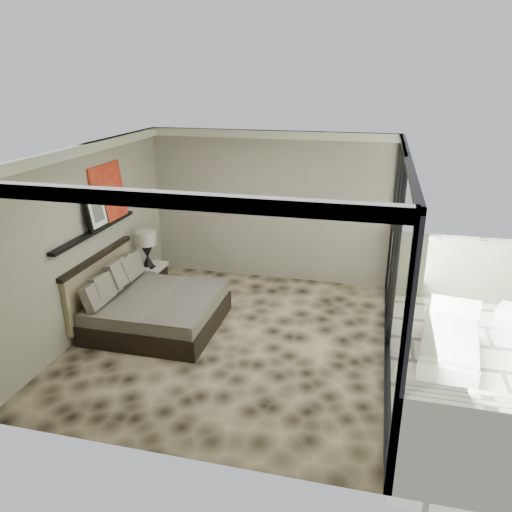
% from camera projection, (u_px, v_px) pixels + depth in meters
% --- Properties ---
extents(floor, '(5.00, 5.00, 0.00)m').
position_uv_depth(floor, '(233.00, 338.00, 7.49)').
color(floor, black).
rests_on(floor, ground).
extents(ceiling, '(4.50, 5.00, 0.02)m').
position_uv_depth(ceiling, '(230.00, 151.00, 6.52)').
color(ceiling, silver).
rests_on(ceiling, back_wall).
extents(back_wall, '(4.50, 0.02, 2.80)m').
position_uv_depth(back_wall, '(270.00, 207.00, 9.27)').
color(back_wall, gray).
rests_on(back_wall, floor).
extents(left_wall, '(0.02, 5.00, 2.80)m').
position_uv_depth(left_wall, '(89.00, 239.00, 7.51)').
color(left_wall, gray).
rests_on(left_wall, floor).
extents(glass_wall, '(0.08, 5.00, 2.80)m').
position_uv_depth(glass_wall, '(397.00, 265.00, 6.50)').
color(glass_wall, white).
rests_on(glass_wall, floor).
extents(terrace_slab, '(3.00, 5.00, 0.12)m').
position_uv_depth(terrace_slab, '(502.00, 376.00, 6.67)').
color(terrace_slab, beige).
rests_on(terrace_slab, ground).
extents(picture_ledge, '(0.12, 2.20, 0.05)m').
position_uv_depth(picture_ledge, '(95.00, 231.00, 7.55)').
color(picture_ledge, black).
rests_on(picture_ledge, left_wall).
extents(bed, '(1.92, 1.87, 1.06)m').
position_uv_depth(bed, '(151.00, 307.00, 7.77)').
color(bed, black).
rests_on(bed, floor).
extents(nightstand, '(0.61, 0.61, 0.53)m').
position_uv_depth(nightstand, '(150.00, 278.00, 8.99)').
color(nightstand, black).
rests_on(nightstand, floor).
extents(table_lamp, '(0.35, 0.35, 0.63)m').
position_uv_depth(table_lamp, '(147.00, 244.00, 8.75)').
color(table_lamp, black).
rests_on(table_lamp, nightstand).
extents(abstract_canvas, '(0.13, 0.90, 0.90)m').
position_uv_depth(abstract_canvas, '(108.00, 193.00, 7.85)').
color(abstract_canvas, '#A0310D').
rests_on(abstract_canvas, picture_ledge).
extents(framed_print, '(0.11, 0.50, 0.60)m').
position_uv_depth(framed_print, '(96.00, 210.00, 7.45)').
color(framed_print, black).
rests_on(framed_print, picture_ledge).
extents(lounger, '(0.96, 1.61, 0.59)m').
position_uv_depth(lounger, '(450.00, 343.00, 6.99)').
color(lounger, silver).
rests_on(lounger, terrace_slab).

